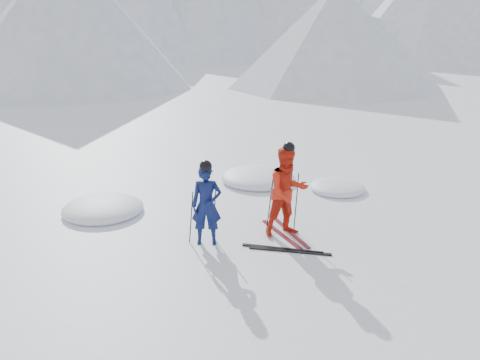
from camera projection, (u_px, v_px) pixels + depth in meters
name	position (u px, v px, depth m)	size (l,w,h in m)	color
ground	(324.00, 221.00, 11.98)	(160.00, 160.00, 0.00)	white
skier_blue	(207.00, 205.00, 10.58)	(0.63, 0.41, 1.73)	#0C1648
skier_red	(288.00, 192.00, 10.97)	(0.97, 0.76, 2.00)	red
pole_blue_left	(191.00, 217.00, 10.70)	(0.02, 0.02, 1.15)	black
pole_blue_right	(214.00, 212.00, 10.98)	(0.02, 0.02, 1.15)	black
pole_red_left	(270.00, 204.00, 11.20)	(0.02, 0.02, 1.33)	black
pole_red_right	(296.00, 202.00, 11.31)	(0.02, 0.02, 1.33)	black
ski_worn_left	(281.00, 234.00, 11.24)	(0.09, 1.70, 0.03)	black
ski_worn_right	(291.00, 233.00, 11.32)	(0.09, 1.70, 0.03)	black
ski_loose_a	(282.00, 249.00, 10.55)	(0.09, 1.70, 0.03)	black
ski_loose_b	(290.00, 251.00, 10.45)	(0.09, 1.70, 0.03)	black
snow_lumps	(221.00, 193.00, 13.87)	(8.02, 3.38, 0.48)	white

